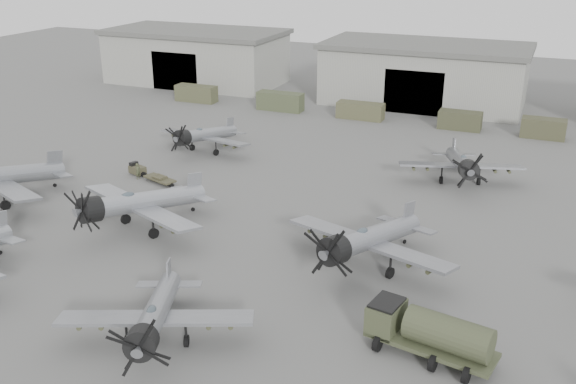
% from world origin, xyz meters
% --- Properties ---
extents(ground, '(220.00, 220.00, 0.00)m').
position_xyz_m(ground, '(0.00, 0.00, 0.00)').
color(ground, '#5B5B58').
rests_on(ground, ground).
extents(hangar_left, '(29.00, 14.80, 8.70)m').
position_xyz_m(hangar_left, '(-38.00, 61.96, 4.37)').
color(hangar_left, gray).
rests_on(hangar_left, ground).
extents(hangar_center, '(29.00, 14.80, 8.70)m').
position_xyz_m(hangar_center, '(0.00, 61.96, 4.37)').
color(hangar_center, gray).
rests_on(hangar_center, ground).
extents(support_truck_1, '(6.21, 2.20, 2.39)m').
position_xyz_m(support_truck_1, '(-31.19, 50.00, 1.20)').
color(support_truck_1, '#47492F').
rests_on(support_truck_1, ground).
extents(support_truck_2, '(6.54, 2.20, 2.54)m').
position_xyz_m(support_truck_2, '(-17.62, 50.00, 1.27)').
color(support_truck_2, '#424930').
rests_on(support_truck_2, ground).
extents(support_truck_3, '(6.28, 2.20, 2.19)m').
position_xyz_m(support_truck_3, '(-5.89, 50.00, 1.10)').
color(support_truck_3, '#4A4A30').
rests_on(support_truck_3, ground).
extents(support_truck_4, '(5.33, 2.20, 2.31)m').
position_xyz_m(support_truck_4, '(7.22, 50.00, 1.15)').
color(support_truck_4, '#3B3D28').
rests_on(support_truck_4, ground).
extents(support_truck_5, '(5.16, 2.20, 2.41)m').
position_xyz_m(support_truck_5, '(17.13, 50.00, 1.20)').
color(support_truck_5, '#3E3F29').
rests_on(support_truck_5, ground).
extents(aircraft_near_1, '(11.44, 10.35, 4.66)m').
position_xyz_m(aircraft_near_1, '(-2.05, -4.55, 2.12)').
color(aircraft_near_1, gray).
rests_on(aircraft_near_1, ground).
extents(aircraft_mid_1, '(13.43, 12.13, 5.43)m').
position_xyz_m(aircraft_mid_1, '(-12.63, 8.65, 2.47)').
color(aircraft_mid_1, '#9C9FA4').
rests_on(aircraft_mid_1, ground).
extents(aircraft_mid_2, '(13.35, 12.02, 5.34)m').
position_xyz_m(aircraft_mid_2, '(6.69, 9.49, 2.43)').
color(aircraft_mid_2, gray).
rests_on(aircraft_mid_2, ground).
extents(aircraft_far_0, '(11.53, 10.37, 4.58)m').
position_xyz_m(aircraft_far_0, '(-17.97, 28.89, 2.08)').
color(aircraft_far_0, gray).
rests_on(aircraft_far_0, ground).
extents(aircraft_far_1, '(12.06, 10.86, 4.83)m').
position_xyz_m(aircraft_far_1, '(10.37, 30.01, 2.19)').
color(aircraft_far_1, gray).
rests_on(aircraft_far_1, ground).
extents(fuel_tanker, '(7.81, 3.80, 2.89)m').
position_xyz_m(fuel_tanker, '(13.00, 0.89, 1.66)').
color(fuel_tanker, '#3D432B').
rests_on(fuel_tanker, ground).
extents(tug_trailer, '(6.34, 3.11, 1.27)m').
position_xyz_m(tug_trailer, '(-19.35, 19.62, 0.47)').
color(tug_trailer, '#403D29').
rests_on(tug_trailer, ground).
extents(ground_crew, '(0.50, 0.66, 1.65)m').
position_xyz_m(ground_crew, '(-19.85, 19.02, 0.83)').
color(ground_crew, '#40442C').
rests_on(ground_crew, ground).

